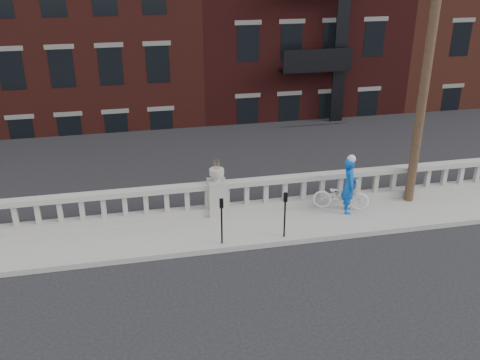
{
  "coord_description": "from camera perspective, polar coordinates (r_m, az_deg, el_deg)",
  "views": [
    {
      "loc": [
        -2.38,
        -10.45,
        7.7
      ],
      "look_at": [
        0.55,
        3.2,
        1.54
      ],
      "focal_mm": 40.0,
      "sensor_mm": 36.0,
      "label": 1
    }
  ],
  "objects": [
    {
      "name": "planter_pedestal",
      "position": [
        16.13,
        -2.46,
        -1.42
      ],
      "size": [
        0.55,
        0.55,
        1.76
      ],
      "color": "gray",
      "rests_on": "sidewalk"
    },
    {
      "name": "lower_level",
      "position": [
        34.0,
        -7.24,
        15.05
      ],
      "size": [
        80.0,
        44.0,
        20.8
      ],
      "color": "#605E59",
      "rests_on": "ground"
    },
    {
      "name": "cyclist",
      "position": [
        16.48,
        11.56,
        -0.57
      ],
      "size": [
        0.57,
        0.73,
        1.76
      ],
      "primitive_type": "imported",
      "rotation": [
        0.0,
        0.0,
        1.31
      ],
      "color": "blue",
      "rests_on": "sidewalk"
    },
    {
      "name": "sidewalk",
      "position": [
        15.64,
        -1.82,
        -5.38
      ],
      "size": [
        32.0,
        2.2,
        0.15
      ],
      "primitive_type": "cube",
      "color": "gray",
      "rests_on": "ground"
    },
    {
      "name": "parking_meter_b",
      "position": [
        14.44,
        -1.98,
        -3.87
      ],
      "size": [
        0.1,
        0.09,
        1.36
      ],
      "color": "black",
      "rests_on": "sidewalk"
    },
    {
      "name": "bicycle",
      "position": [
        16.8,
        10.72,
        -1.63
      ],
      "size": [
        1.82,
        1.14,
        0.9
      ],
      "primitive_type": "imported",
      "rotation": [
        0.0,
        0.0,
        1.23
      ],
      "color": "white",
      "rests_on": "sidewalk"
    },
    {
      "name": "balustrade",
      "position": [
        16.21,
        -2.45,
        -2.03
      ],
      "size": [
        28.0,
        0.34,
        1.03
      ],
      "color": "gray",
      "rests_on": "sidewalk"
    },
    {
      "name": "utility_pole",
      "position": [
        16.64,
        19.7,
        13.97
      ],
      "size": [
        1.6,
        0.28,
        10.0
      ],
      "color": "#422D1E",
      "rests_on": "sidewalk"
    },
    {
      "name": "parking_meter_c",
      "position": [
        14.81,
        4.82,
        -3.19
      ],
      "size": [
        0.1,
        0.09,
        1.36
      ],
      "color": "black",
      "rests_on": "sidewalk"
    },
    {
      "name": "ground",
      "position": [
        13.19,
        0.6,
        -11.89
      ],
      "size": [
        120.0,
        120.0,
        0.0
      ],
      "primitive_type": "plane",
      "color": "black",
      "rests_on": "ground"
    }
  ]
}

